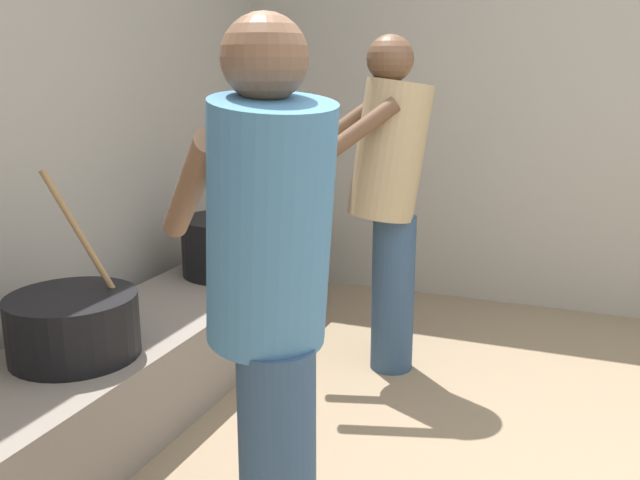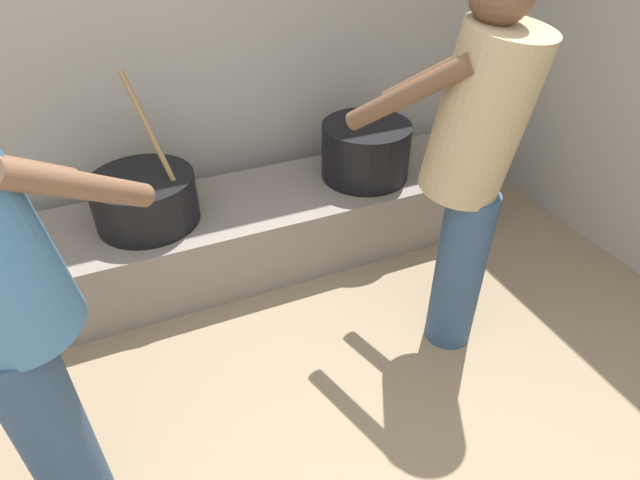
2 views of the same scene
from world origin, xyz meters
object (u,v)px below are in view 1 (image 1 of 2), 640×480
(cook_in_tan_shirt, at_px, (389,187))
(cooking_pot_main, at_px, (74,325))
(cook_in_blue_shirt, at_px, (270,292))
(cooking_pot_secondary, at_px, (227,246))

(cook_in_tan_shirt, bearing_deg, cooking_pot_main, 141.79)
(cooking_pot_main, xyz_separation_m, cook_in_tan_shirt, (1.10, -0.87, 0.39))
(cook_in_blue_shirt, xyz_separation_m, cook_in_tan_shirt, (1.53, 0.14, 0.01))
(cooking_pot_main, relative_size, cook_in_tan_shirt, 0.45)
(cooking_pot_main, height_order, cook_in_blue_shirt, cook_in_blue_shirt)
(cooking_pot_main, distance_m, cooking_pot_secondary, 1.13)
(cooking_pot_main, distance_m, cook_in_blue_shirt, 1.16)
(cooking_pot_main, xyz_separation_m, cook_in_blue_shirt, (-0.43, -1.01, 0.38))
(cooking_pot_main, xyz_separation_m, cooking_pot_secondary, (1.13, -0.01, 0.03))
(cooking_pot_secondary, xyz_separation_m, cook_in_blue_shirt, (-1.56, -0.99, 0.36))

